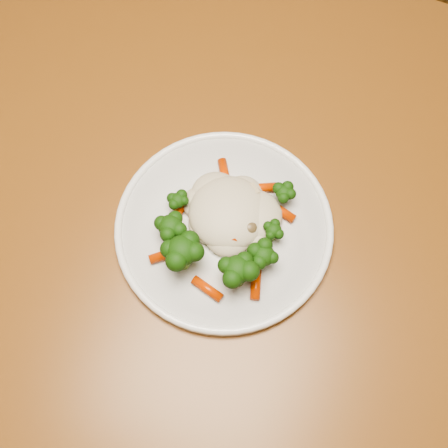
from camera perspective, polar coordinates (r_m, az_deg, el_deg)
name	(u,v)px	position (r m, az deg, el deg)	size (l,w,h in m)	color
dining_table	(279,229)	(0.83, 5.65, -0.55)	(1.27, 0.85, 0.75)	brown
plate	(224,228)	(0.72, 0.00, -0.42)	(0.28, 0.28, 0.01)	white
meal	(222,228)	(0.69, -0.25, -0.45)	(0.17, 0.18, 0.05)	beige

